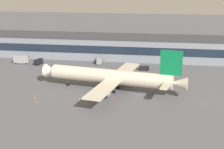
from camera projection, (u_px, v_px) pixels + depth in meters
The scene contains 12 objects.
ground_plane at pixel (139, 95), 114.15m from camera, with size 600.00×600.00×0.00m, color #56565B.
terminal_building at pixel (148, 48), 164.81m from camera, with size 180.75×17.53×12.00m.
airliner at pixel (113, 77), 117.07m from camera, with size 54.52×46.80×16.55m.
pushback_tractor at pixel (129, 66), 149.52m from camera, with size 5.45×4.45×1.75m.
crew_van at pixel (38, 62), 155.68m from camera, with size 3.09×5.51×2.55m.
follow_me_car at pixel (144, 68), 145.75m from camera, with size 4.57×2.37×1.85m.
stair_truck at pixel (100, 60), 156.62m from camera, with size 2.53×6.04×3.55m.
catering_truck at pixel (21, 59), 157.16m from camera, with size 7.49×3.59×4.15m.
traffic_cone_0 at pixel (36, 101), 107.22m from camera, with size 0.51×0.51×0.64m, color #F2590C.
traffic_cone_1 at pixel (79, 99), 109.07m from camera, with size 0.57×0.57×0.71m, color #F2590C.
traffic_cone_2 at pixel (113, 98), 110.42m from camera, with size 0.48×0.48×0.61m, color #F2590C.
traffic_cone_3 at pixel (34, 97), 110.97m from camera, with size 0.58×0.58×0.72m, color #F2590C.
Camera 1 is at (7.73, -107.78, 38.70)m, focal length 51.70 mm.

